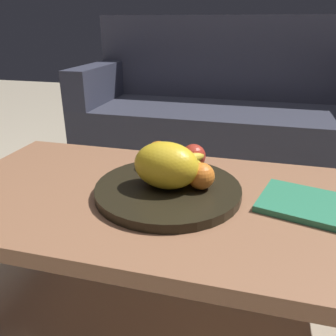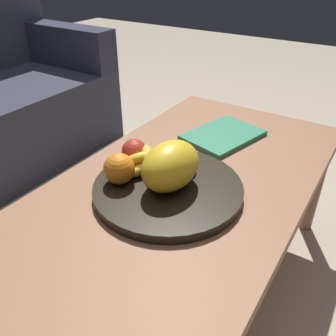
{
  "view_description": "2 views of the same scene",
  "coord_description": "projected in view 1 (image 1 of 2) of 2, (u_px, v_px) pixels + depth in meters",
  "views": [
    {
      "loc": [
        0.19,
        -0.78,
        0.86
      ],
      "look_at": [
        -0.02,
        0.01,
        0.51
      ],
      "focal_mm": 36.81,
      "sensor_mm": 36.0,
      "label": 1
    },
    {
      "loc": [
        -0.64,
        -0.39,
        0.98
      ],
      "look_at": [
        -0.02,
        0.01,
        0.51
      ],
      "focal_mm": 37.56,
      "sensor_mm": 36.0,
      "label": 2
    }
  ],
  "objects": [
    {
      "name": "couch",
      "position": [
        223.0,
        120.0,
        2.11
      ],
      "size": [
        1.7,
        0.7,
        0.9
      ],
      "color": "#353644",
      "rests_on": "ground_plane"
    },
    {
      "name": "orange_left",
      "position": [
        201.0,
        176.0,
        0.88
      ],
      "size": [
        0.07,
        0.07,
        0.07
      ],
      "primitive_type": "sphere",
      "color": "orange",
      "rests_on": "fruit_bowl"
    },
    {
      "name": "coffee_table",
      "position": [
        175.0,
        211.0,
        0.92
      ],
      "size": [
        1.26,
        0.62,
        0.44
      ],
      "color": "#9A6647",
      "rests_on": "ground_plane"
    },
    {
      "name": "melon_large_front",
      "position": [
        167.0,
        165.0,
        0.88
      ],
      "size": [
        0.18,
        0.14,
        0.12
      ],
      "primitive_type": "ellipsoid",
      "rotation": [
        0.0,
        0.0,
        -0.09
      ],
      "color": "yellow",
      "rests_on": "fruit_bowl"
    },
    {
      "name": "orange_front",
      "position": [
        159.0,
        155.0,
        1.0
      ],
      "size": [
        0.08,
        0.08,
        0.08
      ],
      "primitive_type": "sphere",
      "color": "orange",
      "rests_on": "fruit_bowl"
    },
    {
      "name": "banana_bunch",
      "position": [
        183.0,
        165.0,
        0.96
      ],
      "size": [
        0.16,
        0.14,
        0.06
      ],
      "color": "yellow",
      "rests_on": "fruit_bowl"
    },
    {
      "name": "apple_front",
      "position": [
        194.0,
        156.0,
        1.01
      ],
      "size": [
        0.07,
        0.07,
        0.07
      ],
      "primitive_type": "sphere",
      "color": "#B93224",
      "rests_on": "fruit_bowl"
    },
    {
      "name": "magazine",
      "position": [
        313.0,
        205.0,
        0.84
      ],
      "size": [
        0.29,
        0.24,
        0.02
      ],
      "primitive_type": "cube",
      "rotation": [
        0.0,
        0.0,
        -0.26
      ],
      "color": "#338961",
      "rests_on": "coffee_table"
    },
    {
      "name": "ground_plane",
      "position": [
        174.0,
        320.0,
        1.08
      ],
      "size": [
        8.0,
        8.0,
        0.0
      ],
      "primitive_type": "plane",
      "color": "#B9AA90"
    },
    {
      "name": "fruit_bowl",
      "position": [
        168.0,
        190.0,
        0.91
      ],
      "size": [
        0.39,
        0.39,
        0.03
      ],
      "primitive_type": "cylinder",
      "color": "black",
      "rests_on": "coffee_table"
    }
  ]
}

